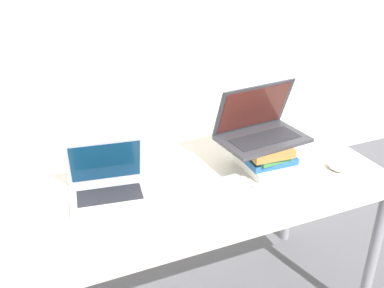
{
  "coord_description": "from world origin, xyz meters",
  "views": [
    {
      "loc": [
        -0.64,
        -1.08,
        1.76
      ],
      "look_at": [
        -0.0,
        0.39,
        0.95
      ],
      "focal_mm": 42.0,
      "sensor_mm": 36.0,
      "label": 1
    }
  ],
  "objects_px": {
    "laptop_on_books": "(260,128)",
    "desk_lamp": "(0,84)",
    "mouse": "(336,166)",
    "wireless_keyboard": "(290,184)",
    "book_stack": "(263,154)",
    "laptop_left": "(108,184)"
  },
  "relations": [
    {
      "from": "laptop_on_books",
      "to": "desk_lamp",
      "type": "bearing_deg",
      "value": 168.42
    },
    {
      "from": "laptop_on_books",
      "to": "mouse",
      "type": "relative_size",
      "value": 4.08
    },
    {
      "from": "laptop_on_books",
      "to": "wireless_keyboard",
      "type": "xyz_separation_m",
      "value": [
        0.03,
        -0.21,
        -0.17
      ]
    },
    {
      "from": "book_stack",
      "to": "wireless_keyboard",
      "type": "height_order",
      "value": "book_stack"
    },
    {
      "from": "laptop_left",
      "to": "wireless_keyboard",
      "type": "height_order",
      "value": "laptop_left"
    },
    {
      "from": "laptop_left",
      "to": "wireless_keyboard",
      "type": "distance_m",
      "value": 0.74
    },
    {
      "from": "book_stack",
      "to": "desk_lamp",
      "type": "xyz_separation_m",
      "value": [
        -1.0,
        0.24,
        0.38
      ]
    },
    {
      "from": "wireless_keyboard",
      "to": "mouse",
      "type": "xyz_separation_m",
      "value": [
        0.26,
        0.03,
        0.01
      ]
    },
    {
      "from": "desk_lamp",
      "to": "laptop_left",
      "type": "bearing_deg",
      "value": -28.97
    },
    {
      "from": "laptop_left",
      "to": "mouse",
      "type": "relative_size",
      "value": 3.53
    },
    {
      "from": "mouse",
      "to": "laptop_on_books",
      "type": "bearing_deg",
      "value": 148.13
    },
    {
      "from": "mouse",
      "to": "desk_lamp",
      "type": "xyz_separation_m",
      "value": [
        -1.28,
        0.38,
        0.43
      ]
    },
    {
      "from": "wireless_keyboard",
      "to": "laptop_left",
      "type": "bearing_deg",
      "value": 161.11
    },
    {
      "from": "laptop_on_books",
      "to": "desk_lamp",
      "type": "height_order",
      "value": "desk_lamp"
    },
    {
      "from": "laptop_left",
      "to": "wireless_keyboard",
      "type": "xyz_separation_m",
      "value": [
        0.7,
        -0.24,
        -0.04
      ]
    },
    {
      "from": "laptop_on_books",
      "to": "wireless_keyboard",
      "type": "bearing_deg",
      "value": -82.59
    },
    {
      "from": "laptop_on_books",
      "to": "desk_lamp",
      "type": "relative_size",
      "value": 0.65
    },
    {
      "from": "laptop_left",
      "to": "book_stack",
      "type": "distance_m",
      "value": 0.68
    },
    {
      "from": "book_stack",
      "to": "mouse",
      "type": "bearing_deg",
      "value": -27.24
    },
    {
      "from": "mouse",
      "to": "book_stack",
      "type": "bearing_deg",
      "value": 152.76
    },
    {
      "from": "book_stack",
      "to": "wireless_keyboard",
      "type": "distance_m",
      "value": 0.19
    },
    {
      "from": "laptop_left",
      "to": "laptop_on_books",
      "type": "height_order",
      "value": "laptop_on_books"
    }
  ]
}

